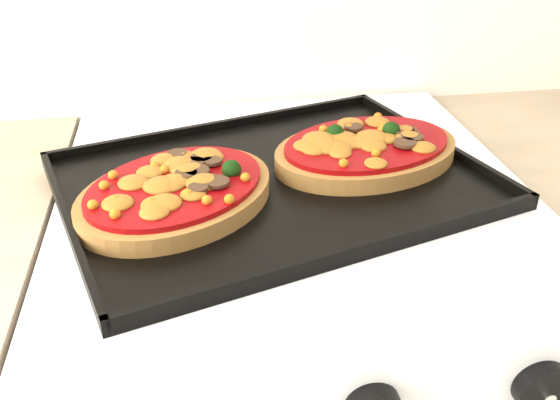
{
  "coord_description": "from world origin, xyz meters",
  "views": [
    {
      "loc": [
        -0.12,
        1.0,
        1.29
      ],
      "look_at": [
        -0.02,
        1.64,
        0.92
      ],
      "focal_mm": 40.0,
      "sensor_mm": 36.0,
      "label": 1
    }
  ],
  "objects": [
    {
      "name": "knob_right",
      "position": [
        0.18,
        1.37,
        0.85
      ],
      "size": [
        0.05,
        0.02,
        0.05
      ],
      "primitive_type": "cylinder",
      "rotation": [
        1.57,
        0.0,
        0.0
      ],
      "color": "black",
      "rests_on": "control_panel"
    },
    {
      "name": "pizza_left",
      "position": [
        -0.14,
        1.65,
        0.94
      ],
      "size": [
        0.31,
        0.31,
        0.04
      ],
      "primitive_type": null,
      "rotation": [
        0.0,
        0.0,
        0.69
      ],
      "color": "#A37838",
      "rests_on": "baking_tray"
    },
    {
      "name": "pizza_right",
      "position": [
        0.11,
        1.73,
        0.94
      ],
      "size": [
        0.3,
        0.25,
        0.04
      ],
      "primitive_type": null,
      "rotation": [
        0.0,
        0.0,
        0.29
      ],
      "color": "#A37838",
      "rests_on": "baking_tray"
    },
    {
      "name": "control_panel",
      "position": [
        0.01,
        1.39,
        0.85
      ],
      "size": [
        0.6,
        0.02,
        0.09
      ],
      "primitive_type": "cube",
      "color": "white",
      "rests_on": "stove"
    },
    {
      "name": "baking_tray",
      "position": [
        -0.02,
        1.69,
        0.92
      ],
      "size": [
        0.6,
        0.51,
        0.02
      ],
      "primitive_type": "cube",
      "rotation": [
        0.0,
        0.0,
        0.3
      ],
      "color": "black",
      "rests_on": "stove"
    }
  ]
}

